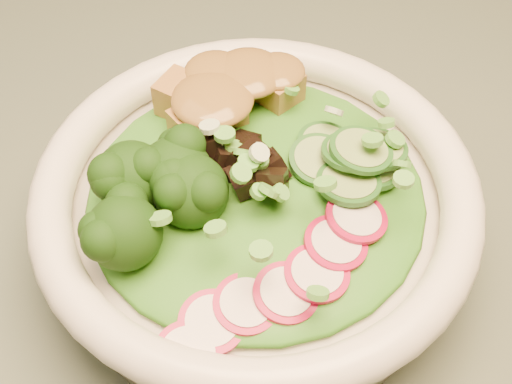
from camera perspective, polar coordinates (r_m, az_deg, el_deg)
salad_bowl at (r=0.46m, az=0.00°, el=-1.60°), size 0.28×0.28×0.08m
lettuce_bed at (r=0.44m, az=0.00°, el=0.08°), size 0.21×0.21×0.02m
broccoli_florets at (r=0.42m, az=-8.43°, el=-0.60°), size 0.08×0.07×0.05m
radish_slices at (r=0.40m, az=3.15°, el=-6.81°), size 0.11×0.04×0.02m
cucumber_slices at (r=0.45m, az=8.39°, el=2.81°), size 0.07×0.07×0.04m
mushroom_heap at (r=0.44m, az=-0.45°, el=2.53°), size 0.07×0.07×0.04m
tofu_cubes at (r=0.47m, az=-1.98°, el=6.99°), size 0.09×0.06×0.04m
peanut_sauce at (r=0.47m, az=-2.03°, el=8.18°), size 0.07×0.06×0.02m
scallion_garnish at (r=0.42m, az=0.00°, el=2.23°), size 0.20×0.20×0.02m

